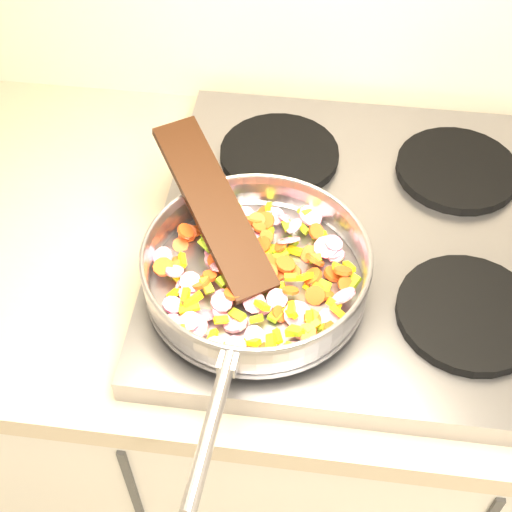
# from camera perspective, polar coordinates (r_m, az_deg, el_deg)

# --- Properties ---
(cooktop) EXTENTS (0.60, 0.60, 0.04)m
(cooktop) POSITION_cam_1_polar(r_m,az_deg,el_deg) (1.07, 8.51, 1.37)
(cooktop) COLOR #939399
(cooktop) RESTS_ON counter_top
(grate_fl) EXTENTS (0.19, 0.19, 0.02)m
(grate_fl) POSITION_cam_1_polar(r_m,az_deg,el_deg) (0.96, 0.08, -2.86)
(grate_fl) COLOR black
(grate_fl) RESTS_ON cooktop
(grate_fr) EXTENTS (0.19, 0.19, 0.02)m
(grate_fr) POSITION_cam_1_polar(r_m,az_deg,el_deg) (0.98, 16.64, -4.42)
(grate_fr) COLOR black
(grate_fr) RESTS_ON cooktop
(grate_bl) EXTENTS (0.19, 0.19, 0.02)m
(grate_bl) POSITION_cam_1_polar(r_m,az_deg,el_deg) (1.15, 1.88, 8.14)
(grate_bl) COLOR black
(grate_bl) RESTS_ON cooktop
(grate_br) EXTENTS (0.19, 0.19, 0.02)m
(grate_br) POSITION_cam_1_polar(r_m,az_deg,el_deg) (1.17, 15.79, 6.67)
(grate_br) COLOR black
(grate_br) RESTS_ON cooktop
(saute_pan) EXTENTS (0.35, 0.51, 0.06)m
(saute_pan) POSITION_cam_1_polar(r_m,az_deg,el_deg) (0.93, -0.03, -0.99)
(saute_pan) COLOR #9E9EA5
(saute_pan) RESTS_ON grate_fl
(vegetable_heap) EXTENTS (0.28, 0.28, 0.05)m
(vegetable_heap) POSITION_cam_1_polar(r_m,az_deg,el_deg) (0.94, 0.11, -1.57)
(vegetable_heap) COLOR yellow
(vegetable_heap) RESTS_ON saute_pan
(wooden_spatula) EXTENTS (0.20, 0.26, 0.10)m
(wooden_spatula) POSITION_cam_1_polar(r_m,az_deg,el_deg) (0.96, -3.40, 4.05)
(wooden_spatula) COLOR black
(wooden_spatula) RESTS_ON saute_pan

